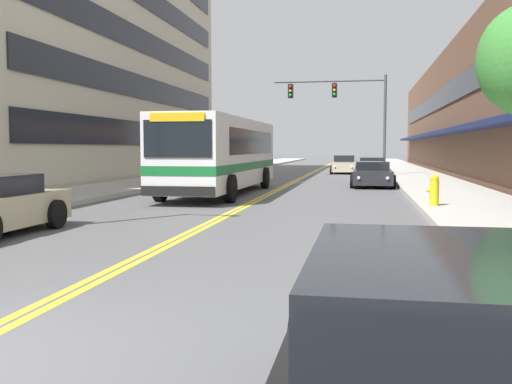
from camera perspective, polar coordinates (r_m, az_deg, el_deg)
name	(u,v)px	position (r m, az deg, el deg)	size (l,w,h in m)	color
ground_plane	(309,174)	(41.61, 5.33, 1.78)	(240.00, 240.00, 0.00)	#565659
sidewalk_left	(211,172)	(42.91, -4.49, 1.98)	(3.69, 106.00, 0.18)	#B2ADA5
sidewalk_right	(413,174)	(41.58, 15.46, 1.76)	(3.69, 106.00, 0.18)	#B2ADA5
centre_line	(309,174)	(41.61, 5.33, 1.78)	(0.34, 106.00, 0.01)	yellow
office_tower_left	(56,1)	(40.09, -19.35, 17.54)	(12.08, 30.98, 22.34)	beige
storefront_row_right	(507,110)	(42.57, 23.83, 7.49)	(9.10, 68.00, 8.94)	brown
city_bus	(223,152)	(24.16, -3.36, 4.03)	(2.88, 11.81, 3.09)	silver
car_white_parked_right_mid	(372,168)	(38.15, 11.51, 2.36)	(2.05, 4.47, 1.29)	white
car_charcoal_parked_right_far	(372,175)	(28.89, 11.56, 1.71)	(2.11, 4.65, 1.24)	#232328
car_champagne_moving_lead	(344,165)	(43.69, 8.82, 2.69)	(1.99, 4.74, 1.35)	beige
traffic_signal_mast	(346,104)	(38.25, 9.00, 8.67)	(7.35, 0.38, 6.64)	#47474C
fire_hydrant	(434,190)	(18.00, 17.40, 0.19)	(0.35, 0.27, 0.95)	yellow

